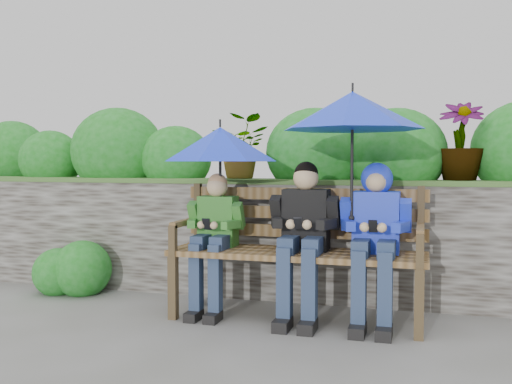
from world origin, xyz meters
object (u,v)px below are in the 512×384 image
(park_bench, at_px, (298,243))
(boy_right, at_px, (375,228))
(boy_left, at_px, (214,233))
(umbrella_right, at_px, (352,111))
(umbrella_left, at_px, (220,144))
(boy_middle, at_px, (303,231))

(park_bench, height_order, boy_right, boy_right)
(boy_left, bearing_deg, park_bench, 7.26)
(umbrella_right, bearing_deg, park_bench, 167.44)
(boy_right, relative_size, umbrella_left, 1.30)
(boy_right, relative_size, umbrella_right, 1.16)
(umbrella_left, bearing_deg, boy_left, -120.34)
(boy_left, height_order, boy_middle, boy_middle)
(boy_middle, bearing_deg, boy_left, 179.21)
(boy_left, distance_m, umbrella_right, 1.40)
(boy_middle, relative_size, boy_right, 1.01)
(boy_middle, bearing_deg, umbrella_right, 0.28)
(boy_right, height_order, umbrella_right, umbrella_right)
(boy_middle, height_order, umbrella_left, umbrella_left)
(boy_right, distance_m, umbrella_left, 1.34)
(boy_left, bearing_deg, boy_middle, -0.79)
(umbrella_left, bearing_deg, boy_right, -2.50)
(umbrella_left, relative_size, umbrella_right, 0.90)
(boy_left, relative_size, umbrella_left, 1.20)
(boy_middle, bearing_deg, park_bench, 121.47)
(park_bench, height_order, boy_left, boy_left)
(park_bench, bearing_deg, boy_left, -172.74)
(boy_middle, xyz_separation_m, umbrella_right, (0.35, 0.00, 0.87))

